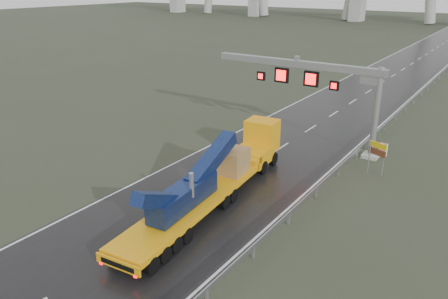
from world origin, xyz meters
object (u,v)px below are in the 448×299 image
Objects in this scene: heavy_haul_truck at (223,171)px; exit_sign_pair at (377,152)px; striped_barrier at (383,150)px; sign_gantry at (319,81)px.

exit_sign_pair is (7.45, 8.79, 0.16)m from heavy_haul_truck.
heavy_haul_truck is 11.53m from exit_sign_pair.
sign_gantry is at bearing -165.99° from striped_barrier.
exit_sign_pair is 2.41× the size of striped_barrier.
striped_barrier is at bearing 56.01° from heavy_haul_truck.
heavy_haul_truck is 14.55m from striped_barrier.
striped_barrier is (5.48, 0.94, -5.10)m from sign_gantry.
striped_barrier is (6.93, 12.75, -1.07)m from heavy_haul_truck.
heavy_haul_truck is at bearing -114.23° from striped_barrier.
heavy_haul_truck is (-1.45, -11.81, -4.03)m from sign_gantry.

